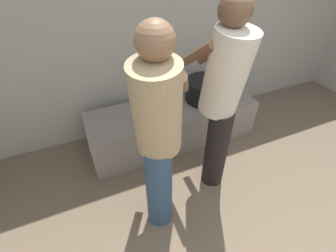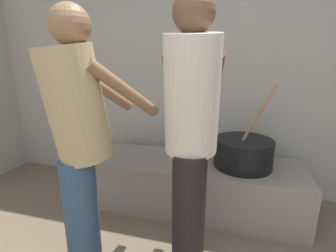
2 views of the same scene
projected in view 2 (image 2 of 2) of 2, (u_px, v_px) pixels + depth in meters
name	position (u px, v px, depth m)	size (l,w,h in m)	color
block_enclosure_rear	(233.00, 68.00, 2.37)	(5.51, 0.20, 2.46)	#9E998E
hearth_ledge	(192.00, 184.00, 2.21)	(1.87, 0.60, 0.44)	slate
cooking_pot_main	(243.00, 153.00, 2.03)	(0.48, 0.48, 0.69)	black
cook_in_cream_shirt	(191.00, 127.00, 1.37)	(0.41, 0.71, 1.64)	black
cook_in_tan_shirt	(79.00, 134.00, 1.36)	(0.61, 0.73, 1.58)	navy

